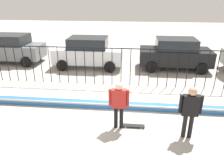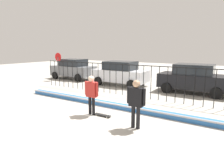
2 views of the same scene
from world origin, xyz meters
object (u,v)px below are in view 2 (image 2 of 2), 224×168
at_px(skateboard, 103,115).
at_px(parked_car_gray, 73,69).
at_px(parked_car_white, 120,73).
at_px(camera_operator, 136,100).
at_px(parked_car_black, 193,78).
at_px(stop_sign, 58,63).
at_px(skateboarder, 91,92).

bearing_deg(skateboard, parked_car_gray, 146.99).
relative_size(skateboard, parked_car_white, 0.19).
height_order(camera_operator, parked_car_black, parked_car_black).
bearing_deg(parked_car_gray, parked_car_white, -5.28).
bearing_deg(camera_operator, parked_car_gray, -32.81).
relative_size(parked_car_black, stop_sign, 1.72).
distance_m(camera_operator, stop_sign, 12.39).
distance_m(skateboarder, parked_car_gray, 10.66).
relative_size(camera_operator, parked_car_gray, 0.42).
bearing_deg(parked_car_black, parked_car_white, 177.63).
height_order(skateboarder, camera_operator, camera_operator).
bearing_deg(skateboard, parked_car_black, 77.65).
bearing_deg(parked_car_black, stop_sign, -179.07).
bearing_deg(parked_car_white, parked_car_black, 6.22).
relative_size(skateboard, parked_car_black, 0.19).
bearing_deg(parked_car_white, skateboarder, -65.96).
xyz_separation_m(skateboard, stop_sign, (-8.96, 5.81, 1.56)).
distance_m(camera_operator, parked_car_white, 8.50).
bearing_deg(parked_car_gray, stop_sign, -113.78).
height_order(skateboard, parked_car_gray, parked_car_gray).
bearing_deg(parked_car_gray, camera_operator, -37.13).
relative_size(parked_car_gray, parked_car_black, 1.00).
distance_m(skateboard, stop_sign, 10.79).
xyz_separation_m(skateboard, camera_operator, (1.76, -0.39, 1.03)).
relative_size(skateboarder, parked_car_gray, 0.41).
xyz_separation_m(skateboard, parked_car_white, (-2.96, 6.68, 0.91)).
distance_m(camera_operator, parked_car_gray, 12.63).
xyz_separation_m(camera_operator, parked_car_gray, (-10.16, 7.50, -0.11)).
relative_size(skateboard, parked_car_gray, 0.19).
relative_size(camera_operator, parked_car_white, 0.42).
xyz_separation_m(parked_car_gray, parked_car_black, (10.85, -0.25, 0.00)).
distance_m(parked_car_gray, parked_car_white, 5.46).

